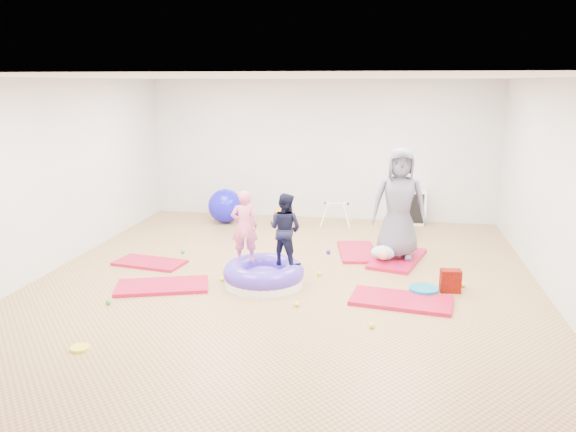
# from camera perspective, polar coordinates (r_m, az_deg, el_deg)

# --- Properties ---
(room) EXTENTS (7.01, 8.01, 2.81)m
(room) POSITION_cam_1_polar(r_m,az_deg,el_deg) (7.51, -0.40, 3.19)
(room) COLOR #AA934E
(room) RESTS_ON ground
(gym_mat_front_left) EXTENTS (1.36, 0.97, 0.05)m
(gym_mat_front_left) POSITION_cam_1_polar(r_m,az_deg,el_deg) (7.90, -12.65, -6.96)
(gym_mat_front_left) COLOR #A11733
(gym_mat_front_left) RESTS_ON ground
(gym_mat_mid_left) EXTENTS (1.13, 0.69, 0.04)m
(gym_mat_mid_left) POSITION_cam_1_polar(r_m,az_deg,el_deg) (8.94, -13.87, -4.63)
(gym_mat_mid_left) COLOR #A11733
(gym_mat_mid_left) RESTS_ON ground
(gym_mat_center_back) EXTENTS (0.76, 1.23, 0.05)m
(gym_mat_center_back) POSITION_cam_1_polar(r_m,az_deg,el_deg) (9.29, 7.08, -3.63)
(gym_mat_center_back) COLOR #A11733
(gym_mat_center_back) RESTS_ON ground
(gym_mat_right) EXTENTS (1.34, 0.80, 0.05)m
(gym_mat_right) POSITION_cam_1_polar(r_m,az_deg,el_deg) (7.37, 11.43, -8.41)
(gym_mat_right) COLOR #A11733
(gym_mat_right) RESTS_ON ground
(gym_mat_rear_right) EXTENTS (0.97, 1.42, 0.05)m
(gym_mat_rear_right) POSITION_cam_1_polar(r_m,az_deg,el_deg) (9.03, 11.05, -4.28)
(gym_mat_rear_right) COLOR #A11733
(gym_mat_rear_right) RESTS_ON ground
(inflatable_cushion) EXTENTS (1.13, 1.13, 0.35)m
(inflatable_cushion) POSITION_cam_1_polar(r_m,az_deg,el_deg) (7.81, -2.48, -5.99)
(inflatable_cushion) COLOR white
(inflatable_cushion) RESTS_ON ground
(child_pink) EXTENTS (0.42, 0.32, 1.02)m
(child_pink) POSITION_cam_1_polar(r_m,az_deg,el_deg) (7.79, -4.45, -0.72)
(child_pink) COLOR pink
(child_pink) RESTS_ON inflatable_cushion
(child_navy) EXTENTS (0.60, 0.54, 1.01)m
(child_navy) POSITION_cam_1_polar(r_m,az_deg,el_deg) (7.66, -0.30, -0.98)
(child_navy) COLOR black
(child_navy) RESTS_ON inflatable_cushion
(adult_caregiver) EXTENTS (0.88, 0.61, 1.72)m
(adult_caregiver) POSITION_cam_1_polar(r_m,az_deg,el_deg) (8.82, 11.22, 1.27)
(adult_caregiver) COLOR slate
(adult_caregiver) RESTS_ON gym_mat_rear_right
(infant) EXTENTS (0.38, 0.39, 0.23)m
(infant) POSITION_cam_1_polar(r_m,az_deg,el_deg) (8.80, 9.67, -3.71)
(infant) COLOR #B9D9F8
(infant) RESTS_ON gym_mat_rear_right
(ball_pit_balls) EXTENTS (4.56, 2.80, 0.07)m
(ball_pit_balls) POSITION_cam_1_polar(r_m,az_deg,el_deg) (7.93, 1.08, -6.47)
(ball_pit_balls) COLOR #140FD1
(ball_pit_balls) RESTS_ON ground
(exercise_ball_blue) EXTENTS (0.68, 0.68, 0.68)m
(exercise_ball_blue) POSITION_cam_1_polar(r_m,az_deg,el_deg) (11.21, -6.40, 1.03)
(exercise_ball_blue) COLOR #140FD1
(exercise_ball_blue) RESTS_ON ground
(exercise_ball_orange) EXTENTS (0.42, 0.42, 0.42)m
(exercise_ball_orange) POSITION_cam_1_polar(r_m,az_deg,el_deg) (10.85, -0.40, -0.02)
(exercise_ball_orange) COLOR orange
(exercise_ball_orange) RESTS_ON ground
(infant_play_gym) EXTENTS (0.60, 0.57, 0.46)m
(infant_play_gym) POSITION_cam_1_polar(r_m,az_deg,el_deg) (10.95, 4.94, 0.59)
(infant_play_gym) COLOR white
(infant_play_gym) RESTS_ON ground
(cube_shelf) EXTENTS (0.68, 0.33, 0.68)m
(cube_shelf) POSITION_cam_1_polar(r_m,az_deg,el_deg) (11.32, 12.13, 0.92)
(cube_shelf) COLOR white
(cube_shelf) RESTS_ON ground
(balance_disc) EXTENTS (0.39, 0.39, 0.09)m
(balance_disc) POSITION_cam_1_polar(r_m,az_deg,el_deg) (7.72, 13.62, -7.38)
(balance_disc) COLOR #0B749E
(balance_disc) RESTS_ON ground
(backpack) EXTENTS (0.28, 0.19, 0.31)m
(backpack) POSITION_cam_1_polar(r_m,az_deg,el_deg) (7.84, 16.17, -6.35)
(backpack) COLOR #B30E00
(backpack) RESTS_ON ground
(yellow_toy) EXTENTS (0.20, 0.20, 0.03)m
(yellow_toy) POSITION_cam_1_polar(r_m,az_deg,el_deg) (6.44, -20.37, -12.46)
(yellow_toy) COLOR yellow
(yellow_toy) RESTS_ON ground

